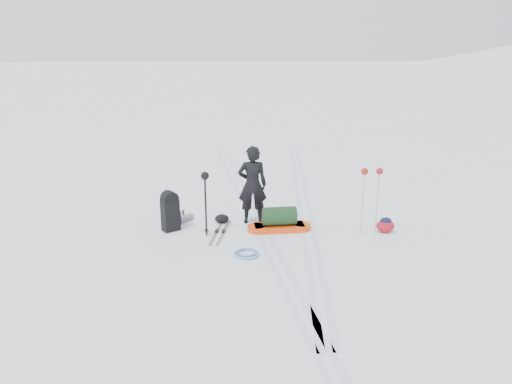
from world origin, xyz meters
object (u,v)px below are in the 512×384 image
pulk_sled (279,222)px  ski_poles_black (205,184)px  expedition_rucksack (172,211)px  skier (252,185)px

pulk_sled → ski_poles_black: size_ratio=1.01×
expedition_rucksack → skier: bearing=-22.2°
expedition_rucksack → ski_poles_black: ski_poles_black is taller
pulk_sled → expedition_rucksack: 2.54m
pulk_sled → expedition_rucksack: bearing=171.3°
pulk_sled → ski_poles_black: bearing=-177.1°
skier → expedition_rucksack: (-1.93, -0.27, -0.52)m
ski_poles_black → pulk_sled: bearing=26.9°
ski_poles_black → expedition_rucksack: bearing=173.3°
skier → expedition_rucksack: size_ratio=1.91×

